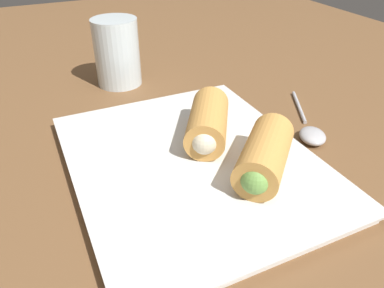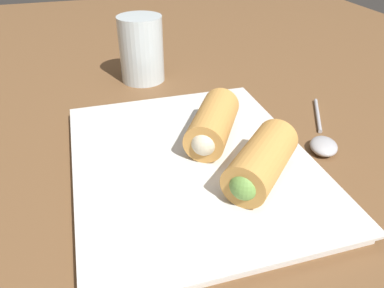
{
  "view_description": "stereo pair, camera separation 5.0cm",
  "coord_description": "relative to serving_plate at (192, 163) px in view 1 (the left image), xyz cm",
  "views": [
    {
      "loc": [
        -31.64,
        12.39,
        26.85
      ],
      "look_at": [
        -1.43,
        -1.69,
        5.27
      ],
      "focal_mm": 35.0,
      "sensor_mm": 36.0,
      "label": 1
    },
    {
      "loc": [
        -33.41,
        7.71,
        26.85
      ],
      "look_at": [
        -1.43,
        -1.69,
        5.27
      ],
      "focal_mm": 35.0,
      "sensor_mm": 36.0,
      "label": 2
    }
  ],
  "objects": [
    {
      "name": "table_surface",
      "position": [
        1.43,
        1.69,
        -1.76
      ],
      "size": [
        180.0,
        140.0,
        2.0
      ],
      "color": "brown",
      "rests_on": "ground"
    },
    {
      "name": "spoon",
      "position": [
        -0.17,
        -16.35,
        -0.1
      ],
      "size": [
        14.45,
        8.94,
        1.43
      ],
      "color": "#B2B2B7",
      "rests_on": "table_surface"
    },
    {
      "name": "serving_plate",
      "position": [
        0.0,
        0.0,
        0.0
      ],
      "size": [
        30.96,
        25.13,
        1.5
      ],
      "color": "silver",
      "rests_on": "table_surface"
    },
    {
      "name": "roll_front_right",
      "position": [
        -5.75,
        -5.16,
        2.95
      ],
      "size": [
        9.98,
        10.05,
        4.43
      ],
      "color": "#D19347",
      "rests_on": "serving_plate"
    },
    {
      "name": "roll_front_left",
      "position": [
        2.5,
        -3.11,
        2.95
      ],
      "size": [
        10.61,
        8.86,
        4.43
      ],
      "color": "#D19347",
      "rests_on": "serving_plate"
    },
    {
      "name": "drinking_glass",
      "position": [
        26.17,
        0.73,
        4.41
      ],
      "size": [
        7.01,
        7.01,
        10.33
      ],
      "color": "silver",
      "rests_on": "table_surface"
    }
  ]
}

